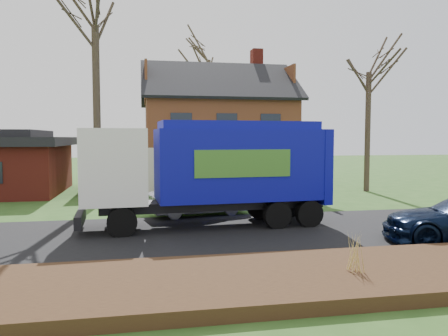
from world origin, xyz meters
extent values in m
plane|color=#274C19|center=(0.00, 0.00, 0.00)|extent=(120.00, 120.00, 0.00)
cube|color=black|center=(0.00, 0.00, 0.01)|extent=(80.00, 7.00, 0.02)
cube|color=black|center=(0.00, -5.30, 0.15)|extent=(80.00, 3.50, 0.30)
cube|color=beige|center=(2.00, 14.00, 1.35)|extent=(9.00, 7.50, 2.70)
cube|color=#552F18|center=(2.00, 14.00, 4.10)|extent=(9.00, 7.50, 2.80)
cube|color=maroon|center=(5.00, 15.00, 8.46)|extent=(0.70, 0.90, 1.60)
cube|color=beige|center=(-4.20, 13.50, 1.30)|extent=(3.50, 5.50, 2.60)
cube|color=black|center=(-4.20, 13.50, 2.72)|extent=(3.90, 5.90, 0.24)
cylinder|color=black|center=(-3.46, 0.21, 0.49)|extent=(1.01, 0.39, 0.99)
cylinder|color=black|center=(-3.57, 2.21, 0.49)|extent=(1.01, 0.39, 0.99)
cylinder|color=black|center=(1.96, 0.52, 0.49)|extent=(1.01, 0.39, 0.99)
cylinder|color=black|center=(1.84, 2.52, 0.49)|extent=(1.01, 0.39, 0.99)
cylinder|color=black|center=(3.19, 0.59, 0.49)|extent=(1.01, 0.39, 0.99)
cylinder|color=black|center=(3.08, 2.59, 0.49)|extent=(1.01, 0.39, 0.99)
cube|color=black|center=(-0.19, 1.40, 0.81)|extent=(8.23, 1.61, 0.33)
cube|color=white|center=(-3.75, 1.19, 2.28)|extent=(2.32, 2.50, 2.57)
cube|color=black|center=(-4.80, 1.13, 2.43)|extent=(0.20, 2.09, 0.86)
cube|color=black|center=(-4.89, 1.13, 0.52)|extent=(0.37, 2.39, 0.43)
cube|color=#0C0D90|center=(0.71, 1.45, 2.28)|extent=(6.12, 2.72, 2.57)
cube|color=#0C0D90|center=(0.71, 1.45, 3.71)|extent=(5.82, 2.42, 0.29)
cube|color=#0C0D90|center=(3.80, 1.63, 2.19)|extent=(0.47, 2.44, 2.76)
cube|color=#3D7A28|center=(0.64, 0.24, 2.38)|extent=(3.42, 0.23, 0.95)
cube|color=#3D7A28|center=(0.50, 2.65, 2.38)|extent=(3.42, 0.23, 0.95)
imported|color=#B5B9BE|center=(-0.45, 3.76, 0.69)|extent=(4.44, 2.36, 1.39)
cylinder|color=#3C3124|center=(-4.92, 7.78, 4.32)|extent=(0.36, 0.36, 8.64)
cylinder|color=#403126|center=(10.64, 10.05, 3.59)|extent=(0.33, 0.33, 7.18)
cylinder|color=#443829|center=(2.58, 21.01, 4.76)|extent=(0.36, 0.36, 9.51)
cone|color=tan|center=(1.85, -5.53, 0.73)|extent=(0.04, 0.04, 0.86)
cone|color=tan|center=(1.72, -5.53, 0.73)|extent=(0.04, 0.04, 0.86)
cone|color=tan|center=(1.99, -5.53, 0.73)|extent=(0.04, 0.04, 0.86)
cone|color=tan|center=(1.85, -5.42, 0.73)|extent=(0.04, 0.04, 0.86)
cone|color=tan|center=(1.85, -5.64, 0.73)|extent=(0.04, 0.04, 0.86)
camera|label=1|loc=(-2.78, -14.33, 3.27)|focal=35.00mm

